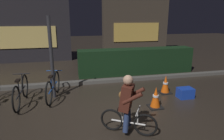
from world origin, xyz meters
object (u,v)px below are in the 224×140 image
(traffic_cone_near, at_px, (156,98))
(blue_crate, at_px, (185,93))
(parked_bike_center_left, at_px, (53,87))
(cyclist, at_px, (128,104))
(parked_bike_left_mid, at_px, (21,91))
(street_post, at_px, (52,58))
(traffic_cone_far, at_px, (165,85))

(traffic_cone_near, relative_size, blue_crate, 1.29)
(parked_bike_center_left, bearing_deg, cyclist, -134.83)
(parked_bike_left_mid, distance_m, blue_crate, 4.66)
(parked_bike_center_left, bearing_deg, street_post, -9.93)
(traffic_cone_near, xyz_separation_m, cyclist, (-1.07, -0.95, 0.36))
(cyclist, bearing_deg, parked_bike_center_left, 156.02)
(street_post, distance_m, traffic_cone_near, 3.07)
(cyclist, bearing_deg, street_post, 155.07)
(parked_bike_left_mid, height_order, parked_bike_center_left, parked_bike_left_mid)
(parked_bike_left_mid, distance_m, traffic_cone_far, 4.23)
(traffic_cone_far, height_order, cyclist, cyclist)
(traffic_cone_near, height_order, cyclist, cyclist)
(traffic_cone_near, relative_size, traffic_cone_far, 1.01)
(parked_bike_left_mid, bearing_deg, traffic_cone_far, -90.97)
(parked_bike_left_mid, relative_size, cyclist, 1.37)
(parked_bike_left_mid, xyz_separation_m, traffic_cone_far, (4.23, -0.14, -0.09))
(street_post, distance_m, parked_bike_left_mid, 1.21)
(blue_crate, distance_m, cyclist, 2.62)
(street_post, bearing_deg, parked_bike_left_mid, -162.33)
(parked_bike_left_mid, distance_m, parked_bike_center_left, 0.86)
(parked_bike_left_mid, relative_size, parked_bike_center_left, 1.03)
(street_post, height_order, parked_bike_left_mid, street_post)
(traffic_cone_near, xyz_separation_m, blue_crate, (1.13, 0.40, -0.12))
(traffic_cone_far, bearing_deg, blue_crate, -51.74)
(traffic_cone_near, bearing_deg, parked_bike_left_mid, 163.54)
(blue_crate, height_order, cyclist, cyclist)
(parked_bike_left_mid, height_order, traffic_cone_near, parked_bike_left_mid)
(street_post, distance_m, parked_bike_center_left, 0.83)
(street_post, relative_size, cyclist, 1.89)
(street_post, xyz_separation_m, parked_bike_center_left, (-0.02, -0.05, -0.83))
(parked_bike_left_mid, xyz_separation_m, cyclist, (2.42, -1.98, 0.27))
(blue_crate, bearing_deg, traffic_cone_near, -160.53)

